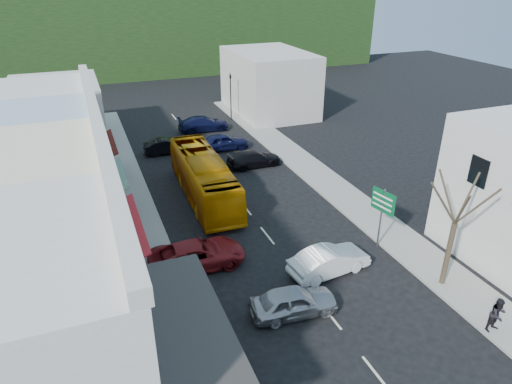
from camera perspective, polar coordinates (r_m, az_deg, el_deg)
name	(u,v)px	position (r m, az deg, el deg)	size (l,w,h in m)	color
ground	(295,270)	(26.31, 4.84, -9.71)	(120.00, 120.00, 0.00)	black
sidewalk_left	(135,213)	(32.85, -14.91, -2.57)	(3.00, 52.00, 0.15)	gray
sidewalk_right	(325,180)	(37.05, 8.58, 1.45)	(3.00, 52.00, 0.15)	gray
shopfront_row	(44,207)	(26.68, -25.00, -1.72)	(8.25, 30.00, 8.00)	beige
distant_block_left	(57,114)	(47.67, -23.57, 8.93)	(8.00, 10.00, 6.00)	#B7B2A8
distant_block_right	(269,82)	(54.52, 1.61, 13.55)	(8.00, 12.00, 7.00)	#B7B2A8
hillside	(120,26)	(84.93, -16.60, 19.29)	(80.00, 26.00, 14.00)	black
bus	(204,178)	(33.70, -6.56, 1.75)	(2.50, 11.60, 3.10)	orange
car_silver	(294,302)	(23.01, 4.73, -13.56)	(1.80, 4.40, 1.40)	#A9A9AE
car_white	(329,262)	(25.97, 9.14, -8.63)	(1.80, 4.40, 1.40)	white
car_red	(197,256)	(26.38, -7.36, -7.89)	(1.90, 4.60, 1.40)	maroon
car_black_near	(254,159)	(39.27, -0.24, 4.20)	(1.84, 4.50, 1.40)	black
car_navy_mid	(224,143)	(43.09, -4.07, 6.17)	(1.80, 4.40, 1.40)	black
car_black_far	(168,146)	(42.93, -10.99, 5.67)	(1.80, 4.40, 1.40)	black
car_navy_far	(204,124)	(48.64, -6.57, 8.41)	(1.84, 4.50, 1.40)	black
pedestrian_left	(163,280)	(24.30, -11.53, -10.72)	(0.60, 0.40, 1.70)	black
pedestrian_right	(498,316)	(24.45, 27.97, -13.48)	(0.70, 0.44, 1.70)	black
direction_sign	(381,219)	(28.24, 15.33, -3.26)	(0.54, 1.76, 3.90)	#07532A
street_tree	(455,223)	(25.12, 23.59, -3.60)	(2.59, 2.59, 7.66)	#352A1E
traffic_signal	(231,97)	(51.57, -3.18, 11.77)	(0.91, 1.17, 5.22)	black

